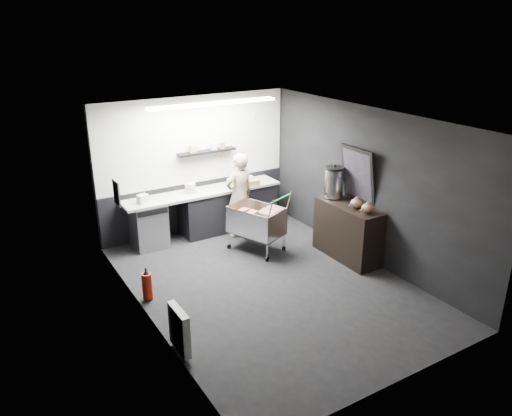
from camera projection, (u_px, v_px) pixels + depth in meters
floor at (269, 284)px, 8.12m from camera, size 5.50×5.50×0.00m
ceiling at (271, 119)px, 7.16m from camera, size 5.50×5.50×0.00m
wall_back at (195, 165)px, 9.84m from camera, size 5.50×0.00×5.50m
wall_front at (406, 283)px, 5.44m from camera, size 5.50×0.00×5.50m
wall_left at (145, 234)px, 6.67m from camera, size 0.00×5.50×5.50m
wall_right at (368, 186)px, 8.60m from camera, size 0.00×5.50×5.50m
kitchen_wall_panel at (195, 140)px, 9.65m from camera, size 3.95×0.02×1.70m
dado_panel at (197, 205)px, 10.13m from camera, size 3.95×0.02×1.00m
floating_shelf at (207, 152)px, 9.74m from camera, size 1.20×0.22×0.04m
wall_clock at (257, 118)px, 10.21m from camera, size 0.20×0.03×0.20m
poster at (116, 193)px, 7.65m from camera, size 0.02×0.30×0.40m
poster_red_band at (116, 188)px, 7.63m from camera, size 0.02×0.22×0.10m
radiator at (179, 330)px, 6.34m from camera, size 0.10×0.50×0.60m
ceiling_strip at (214, 104)px, 8.65m from camera, size 2.40×0.20×0.04m
prep_counter at (210, 211)px, 9.96m from camera, size 3.20×0.61×0.90m
person at (239, 195)px, 9.66m from camera, size 0.65×0.46×1.69m
shopping_cart at (256, 223)px, 9.15m from camera, size 0.99×1.26×1.14m
sideboard at (347, 224)px, 8.87m from camera, size 0.57×1.34×2.01m
fire_extinguisher at (147, 285)px, 7.60m from camera, size 0.16×0.16×0.52m
cardboard_box at (243, 182)px, 10.10m from camera, size 0.59×0.47×0.11m
pink_tub at (190, 188)px, 9.57m from camera, size 0.20×0.20×0.20m
white_container at (143, 199)px, 9.07m from camera, size 0.21×0.19×0.16m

